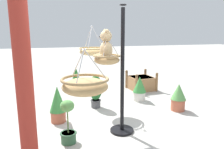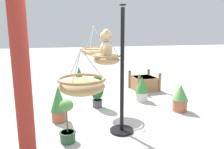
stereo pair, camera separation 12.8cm
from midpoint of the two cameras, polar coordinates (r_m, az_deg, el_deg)
The scene contains 14 objects.
ground_plane at distance 4.43m, azimuth -0.01°, elevation -13.52°, with size 40.00×40.00×0.00m, color #ADAAA3.
display_pole_central at distance 4.02m, azimuth 1.75°, elevation -5.51°, with size 0.44×0.44×2.30m.
hanging_basket_with_teddy at distance 3.95m, azimuth -2.31°, elevation 4.04°, with size 0.50×0.50×0.54m.
teddy_bear at distance 3.92m, azimuth -2.69°, elevation 7.32°, with size 0.36×0.32×0.53m.
hanging_basket_left_high at distance 2.82m, azimuth -8.31°, elevation -2.84°, with size 0.62×0.62×0.59m.
hanging_basket_right_low at distance 5.19m, azimuth -5.87°, elevation 6.08°, with size 0.62×0.62×0.68m.
greenhouse_pillar_far_back at distance 3.02m, azimuth -23.21°, elevation 0.66°, with size 0.43×0.43×2.82m.
wooden_planter_box at distance 7.03m, azimuth 7.07°, elevation -2.06°, with size 0.86×0.85×0.59m.
potted_plant_fern_front at distance 5.39m, azimuth 16.24°, elevation -5.61°, with size 0.36×0.36×0.64m.
potted_plant_flowering_red at distance 5.36m, azimuth -4.98°, elevation -4.15°, with size 0.33×0.33×0.80m.
potted_plant_tall_leafy at distance 5.91m, azimuth 6.57°, elevation -3.62°, with size 0.36×0.36×0.66m.
potted_plant_bushy_green at distance 3.83m, azimuth -12.36°, elevation -12.53°, with size 0.29×0.29×0.76m.
potted_plant_conical_shrub at distance 7.15m, azimuth -9.85°, elevation -0.86°, with size 0.33×0.33×0.72m.
potted_plant_trailing_ivy at distance 4.68m, azimuth -14.72°, elevation -7.46°, with size 0.34×0.34×0.76m.
Camera 1 is at (-3.85, 1.14, 1.89)m, focal length 35.13 mm.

